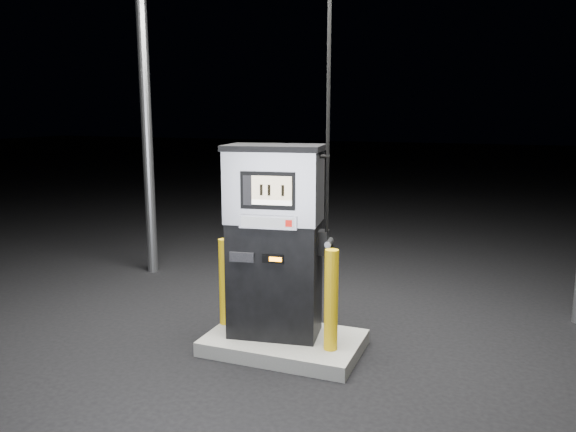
% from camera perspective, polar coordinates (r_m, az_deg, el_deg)
% --- Properties ---
extents(ground, '(80.00, 80.00, 0.00)m').
position_cam_1_polar(ground, '(6.09, -0.40, -13.40)').
color(ground, black).
rests_on(ground, ground).
extents(pump_island, '(1.60, 1.00, 0.15)m').
position_cam_1_polar(pump_island, '(6.06, -0.40, -12.75)').
color(pump_island, slate).
rests_on(pump_island, ground).
extents(fuel_dispenser, '(1.14, 0.73, 4.14)m').
position_cam_1_polar(fuel_dispenser, '(5.79, -1.33, -2.39)').
color(fuel_dispenser, black).
rests_on(fuel_dispenser, pump_island).
extents(bollard_left, '(0.17, 0.17, 0.96)m').
position_cam_1_polar(bollard_left, '(6.25, -6.43, -6.65)').
color(bollard_left, '#E7B40C').
rests_on(bollard_left, pump_island).
extents(bollard_right, '(0.17, 0.17, 1.02)m').
position_cam_1_polar(bollard_right, '(5.56, 4.41, -8.52)').
color(bollard_right, '#E7B40C').
rests_on(bollard_right, pump_island).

